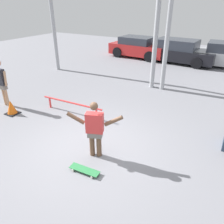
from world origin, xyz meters
The scene contains 9 objects.
ground_plane centered at (0.00, 0.00, 0.00)m, with size 36.00×36.00×0.00m, color gray.
skateboarder centered at (0.35, -0.18, 0.83)m, with size 1.33×0.61×1.52m.
skateboard centered at (0.48, -0.85, 0.06)m, with size 0.76×0.29×0.08m.
grind_rail centered at (-1.73, 1.38, 0.34)m, with size 2.47×0.18×0.43m.
canopy_support_left centered at (-3.15, 5.34, 3.18)m, with size 6.00×0.20×5.05m.
parked_car_red centered at (-3.32, 10.61, 0.68)m, with size 4.08×2.11×1.39m.
parked_car_black centered at (-0.51, 10.54, 0.69)m, with size 4.68×2.17×1.45m.
bystander centered at (-4.33, 0.63, 1.00)m, with size 0.65×0.23×1.75m.
traffic_cone centered at (-3.54, 0.26, 0.25)m, with size 0.42×0.42×0.51m.
Camera 1 is at (3.03, -3.92, 3.60)m, focal length 35.00 mm.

